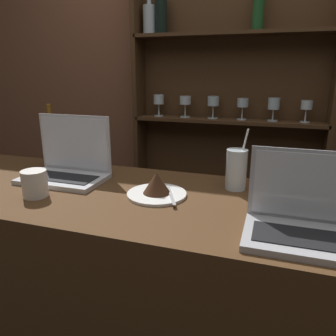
% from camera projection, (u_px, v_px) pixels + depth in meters
% --- Properties ---
extents(bar_counter, '(2.02, 0.62, 0.97)m').
position_uv_depth(bar_counter, '(165.00, 314.00, 1.27)').
color(bar_counter, '#4C3019').
rests_on(bar_counter, ground_plane).
extents(back_wall, '(7.00, 0.06, 2.70)m').
position_uv_depth(back_wall, '(223.00, 77.00, 2.06)').
color(back_wall, brown).
rests_on(back_wall, ground_plane).
extents(back_shelf, '(1.19, 0.18, 1.99)m').
position_uv_depth(back_shelf, '(226.00, 128.00, 2.07)').
color(back_shelf, '#472D19').
rests_on(back_shelf, ground_plane).
extents(laptop_near, '(0.33, 0.20, 0.25)m').
position_uv_depth(laptop_near, '(68.00, 164.00, 1.32)').
color(laptop_near, silver).
rests_on(laptop_near, bar_counter).
extents(laptop_far, '(0.32, 0.20, 0.22)m').
position_uv_depth(laptop_far, '(309.00, 219.00, 0.86)').
color(laptop_far, '#ADADB2').
rests_on(laptop_far, bar_counter).
extents(cake_plate, '(0.21, 0.21, 0.09)m').
position_uv_depth(cake_plate, '(157.00, 187.00, 1.14)').
color(cake_plate, white).
rests_on(cake_plate, bar_counter).
extents(water_glass, '(0.08, 0.08, 0.23)m').
position_uv_depth(water_glass, '(236.00, 169.00, 1.20)').
color(water_glass, silver).
rests_on(water_glass, bar_counter).
extents(wine_bottle_amber, '(0.07, 0.07, 0.28)m').
position_uv_depth(wine_bottle_amber, '(52.00, 143.00, 1.48)').
color(wine_bottle_amber, brown).
rests_on(wine_bottle_amber, bar_counter).
extents(coffee_cup, '(0.09, 0.09, 0.09)m').
position_uv_depth(coffee_cup, '(35.00, 184.00, 1.13)').
color(coffee_cup, silver).
rests_on(coffee_cup, bar_counter).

